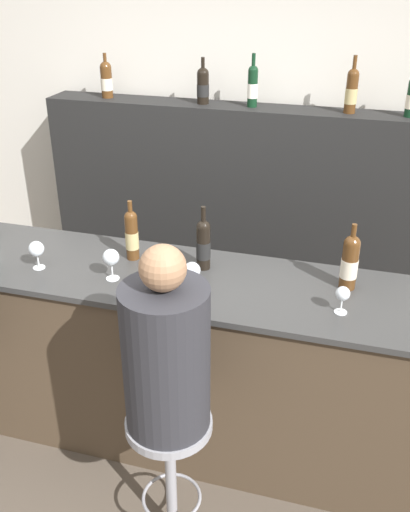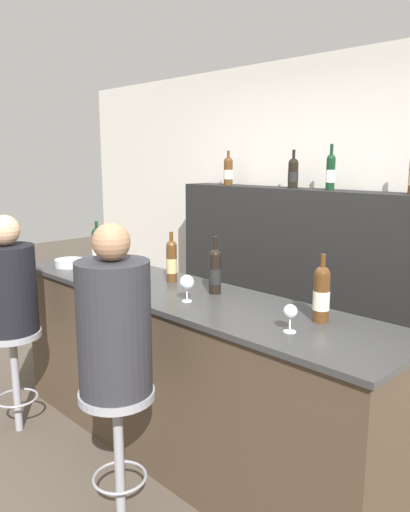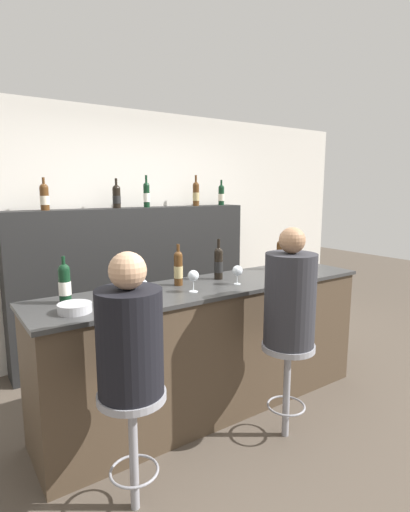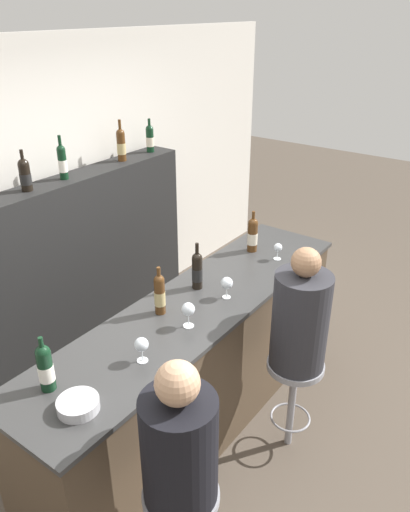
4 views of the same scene
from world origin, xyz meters
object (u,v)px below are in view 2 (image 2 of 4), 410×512
Objects in this scene: wine_bottle_counter_1 at (172,261)px; guest_seated_left at (8,284)px; wine_glass_3 at (290,312)px; bar_stool_right at (118,420)px; wine_bottle_backbar_2 at (331,172)px; wine_glass_2 at (187,283)px; wine_bottle_counter_3 at (321,293)px; wine_bottle_backbar_0 at (228,171)px; wine_glass_1 at (141,269)px; bar_stool_left at (14,353)px; wine_bottle_counter_0 at (97,245)px; wine_bottle_counter_2 at (215,271)px; wine_bottle_backbar_1 at (293,173)px; guest_seated_right at (114,322)px; metal_bowl at (69,263)px; wine_glass_0 at (104,261)px.

wine_bottle_counter_1 is 1.06m from guest_seated_left.
wine_glass_3 reaches higher than bar_stool_right.
wine_glass_2 is (0.04, -1.47, -0.57)m from wine_bottle_backbar_2.
guest_seated_left is (-1.84, -0.75, -0.15)m from wine_bottle_counter_3.
wine_bottle_backbar_0 is 1.90m from wine_glass_2.
guest_seated_left is (-0.07, -1.99, -0.68)m from wine_bottle_backbar_0.
wine_glass_1 is (-0.37, -1.47, -0.56)m from wine_bottle_backbar_2.
wine_bottle_counter_3 is 2.08m from bar_stool_left.
wine_bottle_counter_3 is at bearing 48.83° from bar_stool_right.
wine_bottle_backbar_2 is at bearing 61.14° from guest_seated_left.
wine_bottle_counter_3 is at bearing 0.00° from wine_bottle_counter_0.
bar_stool_left is at bearing -157.92° from wine_bottle_counter_3.
wine_glass_2 is 0.20× the size of guest_seated_left.
wine_bottle_counter_2 reaches higher than wine_glass_2.
bar_stool_left is at bearing -80.83° from wine_bottle_counter_0.
wine_bottle_backbar_1 is 0.36× the size of guest_seated_right.
guest_seated_left is 1.09× the size of bar_stool_right.
wine_bottle_counter_3 is 1.14m from wine_glass_1.
guest_seated_right is (1.32, -0.51, -0.01)m from metal_bowl.
guest_seated_right reaches higher than wine_glass_1.
wine_bottle_backbar_2 reaches higher than wine_bottle_counter_1.
wine_bottle_counter_2 is at bearing 180.00° from wine_bottle_counter_3.
wine_glass_0 is at bearing 149.39° from bar_stool_right.
wine_glass_0 is 0.41m from wine_glass_1.
metal_bowl is at bearing -173.22° from wine_bottle_counter_3.
wine_bottle_backbar_2 reaches higher than wine_bottle_counter_3.
wine_bottle_backbar_1 is 0.33m from wine_bottle_backbar_2.
wine_bottle_counter_2 is 1.28m from metal_bowl.
wine_glass_2 is 0.21× the size of bar_stool_left.
wine_bottle_backbar_0 is 0.89× the size of wine_bottle_backbar_2.
wine_bottle_counter_0 is 0.50m from wine_glass_0.
wine_bottle_backbar_0 reaches higher than wine_glass_1.
wine_bottle_backbar_2 reaches higher than wine_glass_1.
metal_bowl is at bearing -179.95° from wine_glass_3.
wine_glass_0 is at bearing 0.20° from metal_bowl.
bar_stool_right is (1.11, -1.99, -1.15)m from wine_bottle_backbar_0.
wine_bottle_backbar_1 is at bearing 130.89° from wine_bottle_counter_3.
wine_glass_2 is (0.40, -0.23, -0.03)m from wine_bottle_counter_1.
wine_glass_1 is 0.20× the size of guest_seated_right.
wine_glass_2 is (0.82, 0.00, 0.00)m from wine_glass_0.
wine_glass_2 is at bearing -54.17° from wine_bottle_backbar_0.
wine_bottle_counter_2 is at bearing 10.57° from metal_bowl.
wine_bottle_counter_2 is 1.00× the size of wine_bottle_backbar_2.
guest_seated_left is (0.12, -0.75, -0.15)m from wine_bottle_counter_0.
bar_stool_right is at bearing -48.14° from wine_glass_1.
wine_bottle_counter_2 is 1.36m from wine_bottle_backbar_2.
wine_bottle_counter_2 is 2.27× the size of wine_glass_0.
metal_bowl is (-0.89, -1.48, -0.63)m from wine_bottle_backbar_1.
wine_glass_3 is (0.70, -0.23, -0.04)m from wine_bottle_counter_2.
bar_stool_left is (-0.07, -1.99, -1.15)m from wine_bottle_backbar_0.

